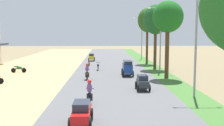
# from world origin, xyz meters

# --- Properties ---
(parked_motorbike_fourth) EXTENTS (1.80, 0.54, 0.94)m
(parked_motorbike_fourth) POSITION_xyz_m (-11.03, 23.98, 0.55)
(parked_motorbike_fourth) COLOR black
(parked_motorbike_fourth) RESTS_ON dirt_shoulder
(median_tree_second) EXTENTS (3.17, 3.17, 8.00)m
(median_tree_second) POSITION_xyz_m (5.67, 19.82, 6.32)
(median_tree_second) COLOR #4C351E
(median_tree_second) RESTS_ON median_strip
(median_tree_third) EXTENTS (3.25, 3.25, 8.31)m
(median_tree_third) POSITION_xyz_m (5.71, 26.71, 6.40)
(median_tree_third) COLOR #4C351E
(median_tree_third) RESTS_ON median_strip
(median_tree_fourth) EXTENTS (2.91, 2.91, 8.45)m
(median_tree_fourth) POSITION_xyz_m (5.62, 32.89, 6.60)
(median_tree_fourth) COLOR #4C351E
(median_tree_fourth) RESTS_ON median_strip
(streetlamp_near) EXTENTS (3.16, 0.20, 8.45)m
(streetlamp_near) POSITION_xyz_m (5.80, 11.37, 4.89)
(streetlamp_near) COLOR gray
(streetlamp_near) RESTS_ON median_strip
(streetlamp_mid) EXTENTS (3.16, 0.20, 7.79)m
(streetlamp_mid) POSITION_xyz_m (5.80, 23.91, 4.55)
(streetlamp_mid) COLOR gray
(streetlamp_mid) RESTS_ON median_strip
(streetlamp_far) EXTENTS (3.16, 0.20, 7.59)m
(streetlamp_far) POSITION_xyz_m (5.80, 40.11, 4.45)
(streetlamp_far) COLOR gray
(streetlamp_far) RESTS_ON median_strip
(utility_pole_near) EXTENTS (1.80, 0.20, 8.01)m
(utility_pole_near) POSITION_xyz_m (7.52, 27.87, 4.19)
(utility_pole_near) COLOR brown
(utility_pole_near) RESTS_ON ground
(car_sedan_red) EXTENTS (1.10, 2.26, 1.19)m
(car_sedan_red) POSITION_xyz_m (-2.01, 5.41, 0.74)
(car_sedan_red) COLOR red
(car_sedan_red) RESTS_ON road_strip
(car_hatchback_charcoal) EXTENTS (1.04, 2.00, 1.23)m
(car_hatchback_charcoal) POSITION_xyz_m (2.29, 13.75, 0.75)
(car_hatchback_charcoal) COLOR #282D33
(car_hatchback_charcoal) RESTS_ON road_strip
(car_van_blue) EXTENTS (1.19, 2.41, 1.67)m
(car_van_blue) POSITION_xyz_m (1.66, 21.21, 1.02)
(car_van_blue) COLOR navy
(car_van_blue) RESTS_ON road_strip
(car_hatchback_yellow) EXTENTS (1.04, 2.00, 1.23)m
(car_hatchback_yellow) POSITION_xyz_m (-3.04, 36.90, 0.75)
(car_hatchback_yellow) COLOR gold
(car_hatchback_yellow) RESTS_ON road_strip
(motorbike_foreground_rider) EXTENTS (0.54, 1.80, 1.66)m
(motorbike_foreground_rider) POSITION_xyz_m (-1.82, 9.42, 0.86)
(motorbike_foreground_rider) COLOR black
(motorbike_foreground_rider) RESTS_ON road_strip
(motorbike_ahead_second) EXTENTS (0.54, 1.80, 1.66)m
(motorbike_ahead_second) POSITION_xyz_m (-2.60, 18.91, 0.86)
(motorbike_ahead_second) COLOR black
(motorbike_ahead_second) RESTS_ON road_strip
(motorbike_ahead_third) EXTENTS (0.54, 1.80, 0.94)m
(motorbike_ahead_third) POSITION_xyz_m (-1.67, 25.70, 0.57)
(motorbike_ahead_third) COLOR black
(motorbike_ahead_third) RESTS_ON road_strip
(motorbike_ahead_fourth) EXTENTS (0.54, 1.80, 0.94)m
(motorbike_ahead_fourth) POSITION_xyz_m (-3.08, 30.45, 0.57)
(motorbike_ahead_fourth) COLOR black
(motorbike_ahead_fourth) RESTS_ON road_strip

